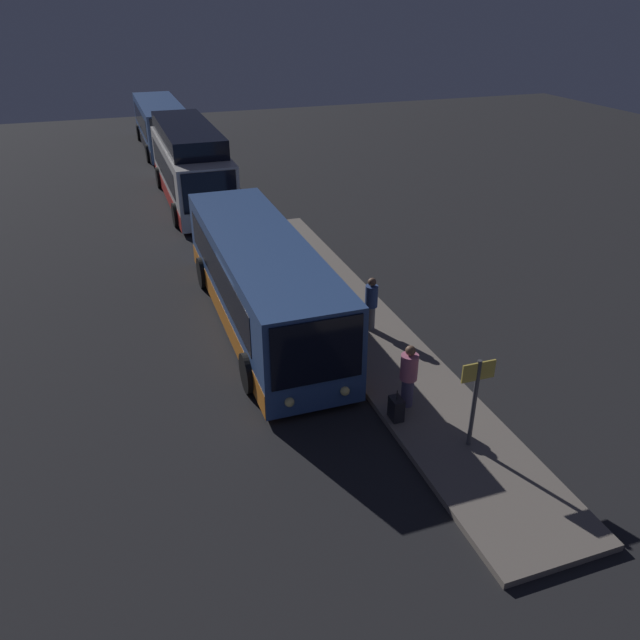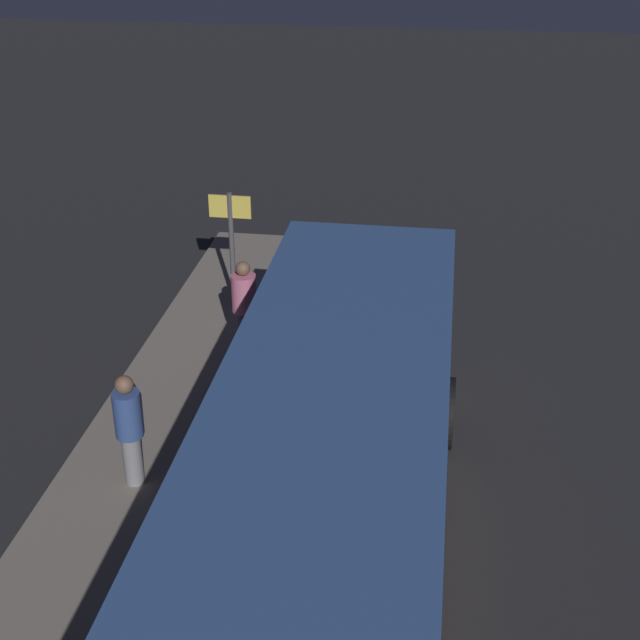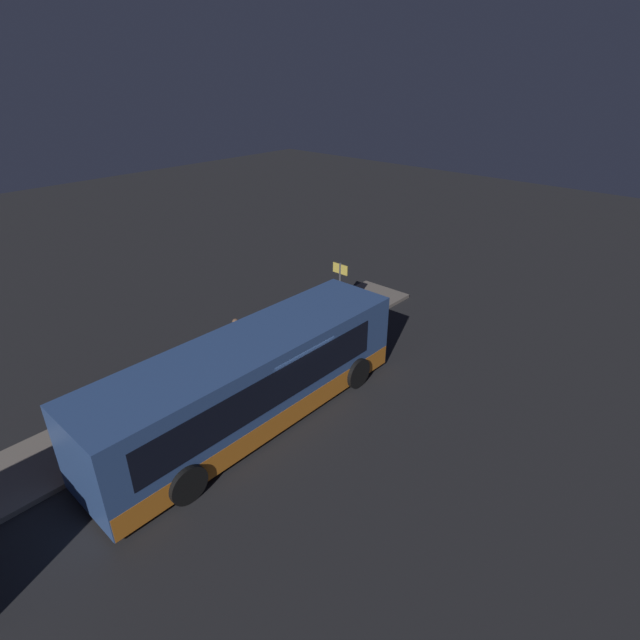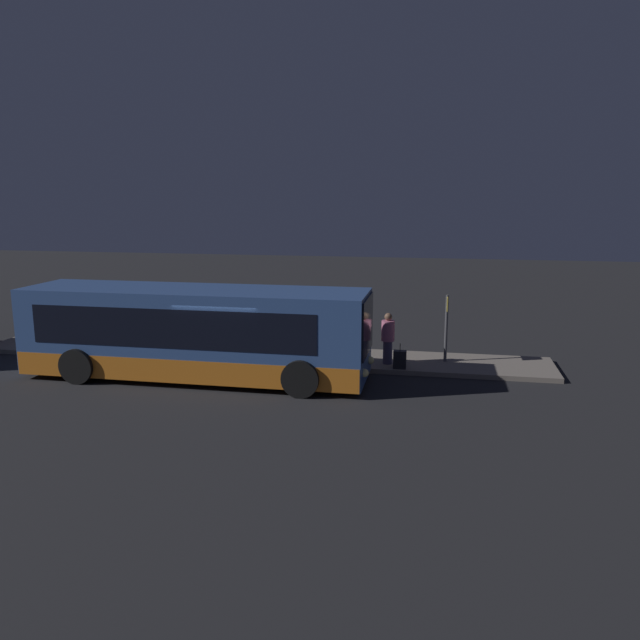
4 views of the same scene
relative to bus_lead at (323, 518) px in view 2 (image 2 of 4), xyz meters
The scene contains 7 objects.
ground 1.81m from the bus_lead, ahead, with size 80.00×80.00×0.00m, color #232326.
platform 3.26m from the bus_lead, 67.46° to the left, with size 20.00×2.60×0.16m.
bus_lead is the anchor object (origin of this frame).
passenger_boarding 3.47m from the bus_lead, 57.36° to the left, with size 0.45×0.45×1.70m.
passenger_waiting 6.19m from the bus_lead, 20.91° to the left, with size 0.54×0.54×1.68m.
suitcase 6.50m from the bus_lead, 15.34° to the left, with size 0.41×0.27×0.81m.
sign_post 8.14m from the bus_lead, 20.54° to the left, with size 0.10×0.80×2.23m.
Camera 2 is at (-8.76, -0.95, 7.84)m, focal length 50.00 mm.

